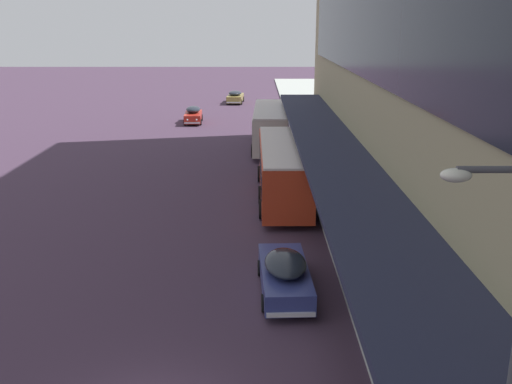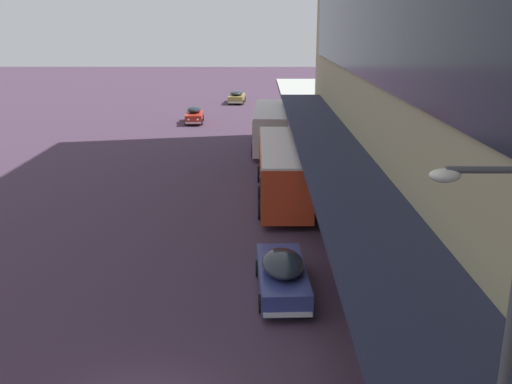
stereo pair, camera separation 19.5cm
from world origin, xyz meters
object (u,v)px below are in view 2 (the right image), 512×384
object	(u,v)px
sedan_second_mid	(194,115)
street_lamp	(494,373)
transit_bus_kerbside_front	(271,125)
transit_bus_kerbside_rear	(283,168)
sedan_far_back	(237,97)
pedestrian_at_kerb	(358,278)
sedan_oncoming_rear	(282,273)

from	to	relation	value
sedan_second_mid	street_lamp	bearing A→B (deg)	-78.46
transit_bus_kerbside_front	sedan_second_mid	distance (m)	14.14
transit_bus_kerbside_rear	sedan_second_mid	distance (m)	26.98
transit_bus_kerbside_front	sedan_far_back	size ratio (longest dim) A/B	2.26
sedan_second_mid	transit_bus_kerbside_front	bearing A→B (deg)	-58.17
transit_bus_kerbside_rear	pedestrian_at_kerb	bearing A→B (deg)	-80.71
transit_bus_kerbside_front	sedan_oncoming_rear	xyz separation A→B (m)	(-0.05, -25.64, -1.07)
transit_bus_kerbside_front	pedestrian_at_kerb	bearing A→B (deg)	-84.57
transit_bus_kerbside_front	sedan_far_back	xyz separation A→B (m)	(-3.72, 26.63, -1.08)
transit_bus_kerbside_rear	street_lamp	xyz separation A→B (m)	(2.25, -23.71, 2.77)
sedan_far_back	street_lamp	bearing A→B (deg)	-84.31
sedan_second_mid	sedan_oncoming_rear	distance (m)	38.34
sedan_far_back	street_lamp	size ratio (longest dim) A/B	0.62
sedan_far_back	transit_bus_kerbside_front	bearing A→B (deg)	-82.04
pedestrian_at_kerb	street_lamp	distance (m)	11.21
street_lamp	sedan_second_mid	bearing A→B (deg)	101.54
transit_bus_kerbside_front	transit_bus_kerbside_rear	bearing A→B (deg)	-88.27
transit_bus_kerbside_front	transit_bus_kerbside_rear	xyz separation A→B (m)	(0.42, -13.81, -0.01)
sedan_oncoming_rear	pedestrian_at_kerb	bearing A→B (deg)	-24.77
transit_bus_kerbside_front	sedan_oncoming_rear	world-z (taller)	transit_bus_kerbside_front
transit_bus_kerbside_front	pedestrian_at_kerb	xyz separation A→B (m)	(2.55, -26.84, -0.67)
pedestrian_at_kerb	sedan_second_mid	bearing A→B (deg)	104.42
transit_bus_kerbside_rear	street_lamp	distance (m)	23.98
transit_bus_kerbside_front	street_lamp	bearing A→B (deg)	-85.93
sedan_oncoming_rear	sedan_far_back	bearing A→B (deg)	94.02
sedan_far_back	pedestrian_at_kerb	distance (m)	53.84
transit_bus_kerbside_rear	sedan_second_mid	xyz separation A→B (m)	(-7.85, 25.79, -1.03)
transit_bus_kerbside_front	sedan_far_back	world-z (taller)	transit_bus_kerbside_front
transit_bus_kerbside_front	sedan_oncoming_rear	size ratio (longest dim) A/B	2.14
pedestrian_at_kerb	street_lamp	xyz separation A→B (m)	(0.12, -10.67, 3.43)
sedan_oncoming_rear	street_lamp	bearing A→B (deg)	-77.09
sedan_second_mid	pedestrian_at_kerb	size ratio (longest dim) A/B	2.47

